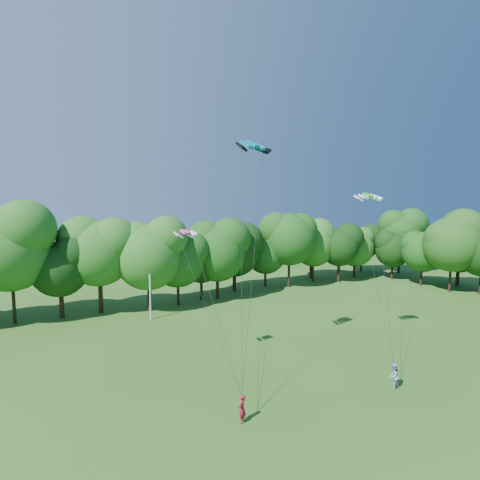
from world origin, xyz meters
TOP-DOWN VIEW (x-y plane):
  - ground at (0.00, 0.00)m, footprint 160.00×160.00m
  - utility_pole at (-3.23, 29.41)m, footprint 1.39×0.50m
  - kite_flyer_left at (-4.44, 6.45)m, footprint 0.80×0.76m
  - kite_flyer_right at (7.49, 4.45)m, footprint 1.05×0.89m
  - kite_teal at (0.48, 13.09)m, footprint 3.06×1.71m
  - kite_green at (11.65, 11.01)m, footprint 2.61×1.69m
  - kite_pink at (-4.65, 14.89)m, footprint 1.88×1.06m
  - tree_back_center at (5.71, 34.66)m, footprint 7.25×7.25m
  - tree_back_east at (28.84, 38.00)m, footprint 7.75×7.75m
  - tree_flank_east at (40.48, 19.54)m, footprint 9.21×9.21m

SIDE VIEW (x-z plane):
  - ground at x=0.00m, z-range 0.00..0.00m
  - kite_flyer_left at x=-4.44m, z-range 0.00..1.84m
  - kite_flyer_right at x=7.49m, z-range 0.00..1.92m
  - utility_pole at x=-3.23m, z-range 0.13..7.27m
  - tree_back_center at x=5.71m, z-range 1.31..11.85m
  - tree_back_east at x=28.84m, z-range 1.40..12.68m
  - tree_flank_east at x=40.48m, z-range 1.67..15.05m
  - kite_pink at x=-4.65m, z-range 11.31..11.66m
  - kite_green at x=11.65m, z-range 14.22..14.67m
  - kite_teal at x=0.48m, z-range 18.09..18.83m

